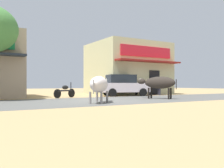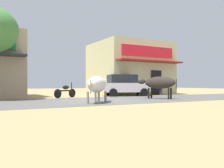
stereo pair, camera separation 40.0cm
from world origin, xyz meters
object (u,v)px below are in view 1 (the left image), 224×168
Objects in this scene: pedestrian_by_shop at (159,84)px; cow_near_brown at (99,85)px; parked_motorcycle at (65,91)px; parked_hatchback_car at (123,85)px; cow_far_dark at (159,83)px.

cow_near_brown is at bearing -148.59° from pedestrian_by_shop.
pedestrian_by_shop is (8.16, -0.10, 0.43)m from parked_motorcycle.
cow_far_dark is at bearing -91.59° from parked_hatchback_car.
parked_hatchback_car is 4.24m from cow_far_dark.
cow_near_brown is at bearing -132.24° from parked_hatchback_car.
pedestrian_by_shop is at bearing 48.27° from cow_far_dark.
cow_near_brown is (-4.87, -5.36, 0.05)m from parked_hatchback_car.
parked_motorcycle is at bearing -177.24° from parked_hatchback_car.
pedestrian_by_shop reaches higher than cow_far_dark.
cow_far_dark is (4.75, 1.12, 0.10)m from cow_near_brown.
parked_motorcycle is 0.72× the size of cow_far_dark.
pedestrian_by_shop is (3.37, -0.33, 0.06)m from parked_hatchback_car.
pedestrian_by_shop is (3.49, 3.91, -0.09)m from cow_far_dark.
parked_hatchback_car is 2.30× the size of parked_motorcycle.
cow_far_dark is 5.24m from pedestrian_by_shop.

